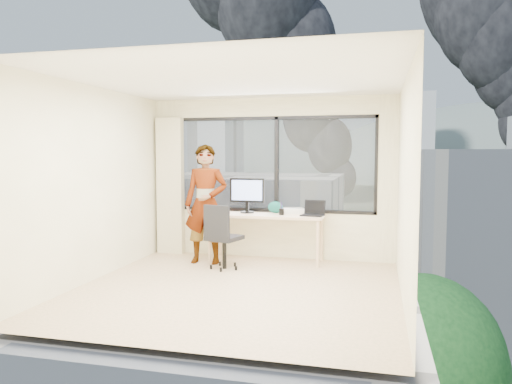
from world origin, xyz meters
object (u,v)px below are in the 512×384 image
(laptop, at_px, (312,209))
(monitor, at_px, (247,195))
(desk, at_px, (266,238))
(handbag, at_px, (275,207))
(game_console, at_px, (293,210))
(chair, at_px, (224,236))
(person, at_px, (206,204))

(laptop, bearing_deg, monitor, -176.34)
(desk, relative_size, handbag, 7.43)
(game_console, relative_size, handbag, 1.37)
(monitor, bearing_deg, chair, -100.15)
(chair, relative_size, game_console, 2.95)
(chair, relative_size, person, 0.53)
(monitor, bearing_deg, desk, -15.03)
(monitor, bearing_deg, game_console, 11.83)
(handbag, bearing_deg, person, -144.06)
(laptop, distance_m, handbag, 0.67)
(desk, bearing_deg, laptop, -3.87)
(person, xyz_separation_m, monitor, (0.54, 0.45, 0.11))
(desk, height_order, monitor, monitor)
(desk, distance_m, game_console, 0.61)
(handbag, bearing_deg, monitor, -161.79)
(game_console, bearing_deg, desk, -168.54)
(chair, distance_m, person, 0.66)
(handbag, bearing_deg, chair, -117.69)
(game_console, bearing_deg, handbag, 171.97)
(desk, xyz_separation_m, chair, (-0.48, -0.66, 0.12))
(laptop, bearing_deg, person, -158.10)
(desk, distance_m, monitor, 0.74)
(person, distance_m, game_console, 1.40)
(person, bearing_deg, laptop, 6.70)
(chair, bearing_deg, monitor, 94.79)
(game_console, xyz_separation_m, handbag, (-0.27, -0.06, 0.05))
(chair, distance_m, laptop, 1.41)
(monitor, xyz_separation_m, laptop, (1.08, -0.15, -0.18))
(monitor, relative_size, handbag, 2.34)
(chair, relative_size, laptop, 2.78)
(person, height_order, game_console, person)
(person, bearing_deg, handbag, 24.21)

